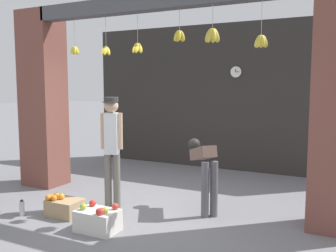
# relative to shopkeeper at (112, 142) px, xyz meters

# --- Properties ---
(ground_plane) EXTENTS (60.00, 60.00, 0.00)m
(ground_plane) POSITION_rel_shopkeeper_xyz_m (0.61, 0.26, -1.03)
(ground_plane) COLOR slate
(shop_back_wall) EXTENTS (6.42, 0.12, 3.26)m
(shop_back_wall) POSITION_rel_shopkeeper_xyz_m (0.61, 3.40, 0.60)
(shop_back_wall) COLOR #2D2B28
(shop_back_wall) RESTS_ON ground_plane
(shop_pillar_left) EXTENTS (0.70, 0.60, 3.26)m
(shop_pillar_left) POSITION_rel_shopkeeper_xyz_m (-1.95, 0.56, 0.60)
(shop_pillar_left) COLOR brown
(shop_pillar_left) RESTS_ON ground_plane
(storefront_awning) EXTENTS (4.52, 0.28, 0.88)m
(storefront_awning) POSITION_rel_shopkeeper_xyz_m (0.64, 0.38, 2.06)
(storefront_awning) COLOR #4C4C51
(shopkeeper) EXTENTS (0.32, 0.31, 1.72)m
(shopkeeper) POSITION_rel_shopkeeper_xyz_m (0.00, 0.00, 0.00)
(shopkeeper) COLOR #6B665B
(shopkeeper) RESTS_ON ground_plane
(worker_stooping) EXTENTS (0.65, 0.68, 1.06)m
(worker_stooping) POSITION_rel_shopkeeper_xyz_m (1.35, 0.44, -0.32)
(worker_stooping) COLOR #56565B
(worker_stooping) RESTS_ON ground_plane
(fruit_crate_oranges) EXTENTS (0.49, 0.37, 0.32)m
(fruit_crate_oranges) POSITION_rel_shopkeeper_xyz_m (-0.41, -0.63, -0.89)
(fruit_crate_oranges) COLOR tan
(fruit_crate_oranges) RESTS_ON ground_plane
(fruit_crate_apples) EXTENTS (0.54, 0.37, 0.36)m
(fruit_crate_apples) POSITION_rel_shopkeeper_xyz_m (0.39, -0.89, -0.87)
(fruit_crate_apples) COLOR silver
(fruit_crate_apples) RESTS_ON ground_plane
(water_bottle) EXTENTS (0.07, 0.07, 0.23)m
(water_bottle) POSITION_rel_shopkeeper_xyz_m (-0.97, -0.91, -0.92)
(water_bottle) COLOR silver
(water_bottle) RESTS_ON ground_plane
(wall_clock) EXTENTS (0.26, 0.03, 0.26)m
(wall_clock) POSITION_rel_shopkeeper_xyz_m (0.96, 3.32, 1.16)
(wall_clock) COLOR black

